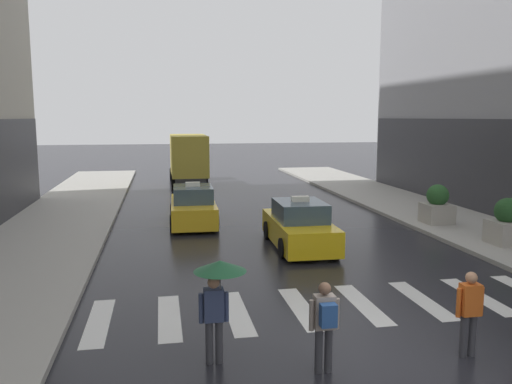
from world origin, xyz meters
name	(u,v)px	position (x,y,z in m)	size (l,w,h in m)	color
ground_plane	(385,364)	(0.00, 0.00, 0.00)	(160.00, 160.00, 0.00)	black
crosswalk_markings	(332,306)	(0.00, 3.00, 0.00)	(11.30, 2.80, 0.01)	silver
taxi_lead	(299,227)	(0.71, 8.67, 0.72)	(2.00, 4.57, 1.80)	yellow
taxi_second	(193,207)	(-2.67, 13.26, 0.72)	(2.02, 4.58, 1.80)	gold
box_truck	(188,158)	(-2.21, 25.74, 1.85)	(2.29, 7.54, 3.35)	#2D2D2D
pedestrian_with_umbrella	(218,283)	(-3.00, 0.61, 1.52)	(0.96, 0.96, 1.94)	#333338
pedestrian_with_backpack	(325,321)	(-1.21, -0.11, 0.97)	(0.55, 0.43, 1.65)	#333338
pedestrian_plain_coat	(470,309)	(1.65, 0.02, 0.94)	(0.55, 0.24, 1.65)	#333338
planter_near_corner	(507,223)	(7.71, 7.25, 0.87)	(1.10, 1.10, 1.60)	#A8A399
planter_mid_block	(437,206)	(7.21, 10.98, 0.87)	(1.10, 1.10, 1.60)	#A8A399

